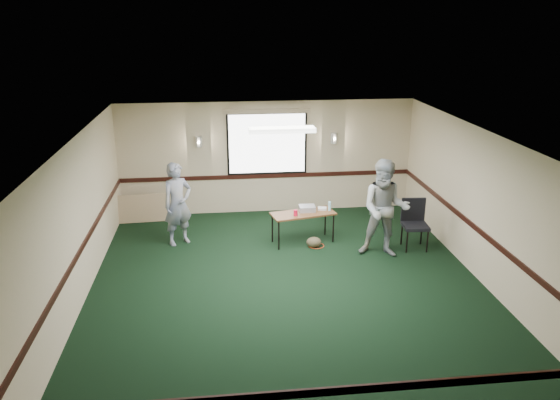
{
  "coord_description": "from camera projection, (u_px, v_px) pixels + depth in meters",
  "views": [
    {
      "loc": [
        -1.14,
        -8.61,
        4.63
      ],
      "look_at": [
        0.0,
        1.3,
        1.2
      ],
      "focal_mm": 35.0,
      "sensor_mm": 36.0,
      "label": 1
    }
  ],
  "objects": [
    {
      "name": "room_shell",
      "position": [
        275.0,
        170.0,
        11.2
      ],
      "size": [
        8.0,
        8.02,
        8.0
      ],
      "color": "#C9BA91",
      "rests_on": "ground"
    },
    {
      "name": "person_left",
      "position": [
        178.0,
        204.0,
        11.3
      ],
      "size": [
        0.77,
        0.69,
        1.76
      ],
      "primitive_type": "imported",
      "rotation": [
        0.0,
        0.0,
        0.55
      ],
      "color": "#3A4C81",
      "rests_on": "ground"
    },
    {
      "name": "folding_table",
      "position": [
        303.0,
        215.0,
        11.44
      ],
      "size": [
        1.41,
        0.8,
        0.66
      ],
      "rotation": [
        0.0,
        0.0,
        0.22
      ],
      "color": "#512D17",
      "rests_on": "ground"
    },
    {
      "name": "ground",
      "position": [
        288.0,
        287.0,
        9.72
      ],
      "size": [
        8.0,
        8.0,
        0.0
      ],
      "primitive_type": "plane",
      "color": "black",
      "rests_on": "ground"
    },
    {
      "name": "person_right",
      "position": [
        385.0,
        209.0,
        10.7
      ],
      "size": [
        1.14,
        1.0,
        1.98
      ],
      "primitive_type": "imported",
      "rotation": [
        0.0,
        0.0,
        -0.3
      ],
      "color": "#7996BD",
      "rests_on": "ground"
    },
    {
      "name": "duffel_bag",
      "position": [
        314.0,
        242.0,
        11.35
      ],
      "size": [
        0.34,
        0.28,
        0.22
      ],
      "primitive_type": "ellipsoid",
      "rotation": [
        0.0,
        0.0,
        0.15
      ],
      "color": "#423C26",
      "rests_on": "ground"
    },
    {
      "name": "water_bottle",
      "position": [
        330.0,
        206.0,
        11.52
      ],
      "size": [
        0.06,
        0.06,
        0.2
      ],
      "primitive_type": "cylinder",
      "color": "#97DDF7",
      "rests_on": "folding_table"
    },
    {
      "name": "game_console",
      "position": [
        322.0,
        209.0,
        11.61
      ],
      "size": [
        0.21,
        0.18,
        0.05
      ],
      "primitive_type": "cube",
      "rotation": [
        0.0,
        0.0,
        -0.22
      ],
      "color": "silver",
      "rests_on": "folding_table"
    },
    {
      "name": "cable_coil",
      "position": [
        316.0,
        246.0,
        11.43
      ],
      "size": [
        0.39,
        0.39,
        0.02
      ],
      "primitive_type": "torus",
      "rotation": [
        0.0,
        0.0,
        -0.17
      ],
      "color": "red",
      "rests_on": "ground"
    },
    {
      "name": "conference_chair",
      "position": [
        414.0,
        220.0,
        11.23
      ],
      "size": [
        0.53,
        0.55,
        1.02
      ],
      "rotation": [
        0.0,
        0.0,
        -0.07
      ],
      "color": "black",
      "rests_on": "ground"
    },
    {
      "name": "folded_table",
      "position": [
        141.0,
        208.0,
        12.67
      ],
      "size": [
        1.28,
        0.26,
        0.65
      ],
      "primitive_type": "cube",
      "rotation": [
        -0.21,
        0.0,
        0.06
      ],
      "color": "tan",
      "rests_on": "ground"
    },
    {
      "name": "projector",
      "position": [
        307.0,
        208.0,
        11.52
      ],
      "size": [
        0.34,
        0.28,
        0.11
      ],
      "primitive_type": "cube",
      "rotation": [
        0.0,
        0.0,
        -0.02
      ],
      "color": "#9B9AA3",
      "rests_on": "folding_table"
    },
    {
      "name": "red_cup",
      "position": [
        296.0,
        213.0,
        11.24
      ],
      "size": [
        0.08,
        0.08,
        0.12
      ],
      "primitive_type": "cylinder",
      "color": "red",
      "rests_on": "folding_table"
    }
  ]
}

